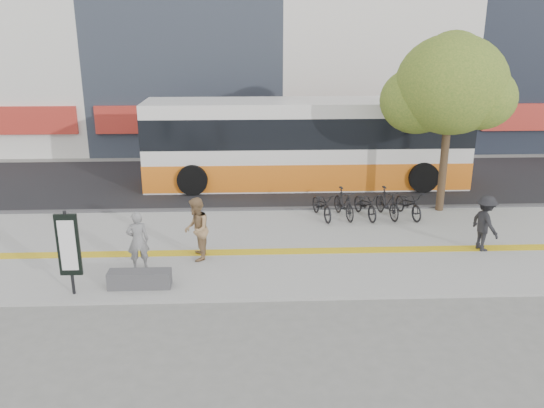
{
  "coord_description": "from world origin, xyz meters",
  "views": [
    {
      "loc": [
        0.26,
        -14.25,
        6.49
      ],
      "look_at": [
        0.94,
        2.0,
        1.26
      ],
      "focal_mm": 36.48,
      "sensor_mm": 36.0,
      "label": 1
    }
  ],
  "objects_px": {
    "bench": "(140,279)",
    "signboard": "(68,246)",
    "seated_woman": "(138,241)",
    "pedestrian_tan": "(196,229)",
    "street_tree": "(449,87)",
    "pedestrian_dark": "(485,223)",
    "bus": "(306,145)"
  },
  "relations": [
    {
      "from": "street_tree",
      "to": "pedestrian_dark",
      "type": "xyz_separation_m",
      "value": [
        0.06,
        -3.92,
        -3.58
      ]
    },
    {
      "from": "bench",
      "to": "pedestrian_tan",
      "type": "distance_m",
      "value": 2.31
    },
    {
      "from": "signboard",
      "to": "street_tree",
      "type": "bearing_deg",
      "value": 29.07
    },
    {
      "from": "bus",
      "to": "pedestrian_dark",
      "type": "xyz_separation_m",
      "value": [
        4.6,
        -7.6,
        -0.8
      ]
    },
    {
      "from": "bus",
      "to": "pedestrian_tan",
      "type": "distance_m",
      "value": 8.88
    },
    {
      "from": "signboard",
      "to": "street_tree",
      "type": "xyz_separation_m",
      "value": [
        11.38,
        6.33,
        3.15
      ]
    },
    {
      "from": "bus",
      "to": "seated_woman",
      "type": "distance_m",
      "value": 10.17
    },
    {
      "from": "bus",
      "to": "street_tree",
      "type": "bearing_deg",
      "value": -39.01
    },
    {
      "from": "bench",
      "to": "signboard",
      "type": "distance_m",
      "value": 1.94
    },
    {
      "from": "bus",
      "to": "pedestrian_dark",
      "type": "bearing_deg",
      "value": -58.83
    },
    {
      "from": "bench",
      "to": "pedestrian_dark",
      "type": "distance_m",
      "value": 10.08
    },
    {
      "from": "signboard",
      "to": "street_tree",
      "type": "height_order",
      "value": "street_tree"
    },
    {
      "from": "street_tree",
      "to": "pedestrian_dark",
      "type": "distance_m",
      "value": 5.31
    },
    {
      "from": "signboard",
      "to": "street_tree",
      "type": "distance_m",
      "value": 13.4
    },
    {
      "from": "seated_woman",
      "to": "pedestrian_tan",
      "type": "relative_size",
      "value": 0.9
    },
    {
      "from": "street_tree",
      "to": "seated_woman",
      "type": "height_order",
      "value": "street_tree"
    },
    {
      "from": "street_tree",
      "to": "pedestrian_tan",
      "type": "xyz_separation_m",
      "value": [
        -8.46,
        -4.26,
        -3.52
      ]
    },
    {
      "from": "seated_woman",
      "to": "pedestrian_tan",
      "type": "height_order",
      "value": "pedestrian_tan"
    },
    {
      "from": "street_tree",
      "to": "seated_woman",
      "type": "relative_size",
      "value": 3.81
    },
    {
      "from": "street_tree",
      "to": "seated_woman",
      "type": "bearing_deg",
      "value": -154.11
    },
    {
      "from": "street_tree",
      "to": "pedestrian_tan",
      "type": "relative_size",
      "value": 3.44
    },
    {
      "from": "street_tree",
      "to": "pedestrian_dark",
      "type": "bearing_deg",
      "value": -89.19
    },
    {
      "from": "pedestrian_tan",
      "to": "pedestrian_dark",
      "type": "bearing_deg",
      "value": 90.41
    },
    {
      "from": "bench",
      "to": "pedestrian_dark",
      "type": "xyz_separation_m",
      "value": [
        9.84,
        2.1,
        0.62
      ]
    },
    {
      "from": "signboard",
      "to": "pedestrian_tan",
      "type": "bearing_deg",
      "value": 35.21
    },
    {
      "from": "pedestrian_dark",
      "to": "seated_woman",
      "type": "bearing_deg",
      "value": 81.33
    },
    {
      "from": "signboard",
      "to": "seated_woman",
      "type": "height_order",
      "value": "signboard"
    },
    {
      "from": "signboard",
      "to": "pedestrian_dark",
      "type": "xyz_separation_m",
      "value": [
        11.44,
        2.41,
        -0.44
      ]
    },
    {
      "from": "bus",
      "to": "bench",
      "type": "bearing_deg",
      "value": -118.37
    },
    {
      "from": "seated_woman",
      "to": "pedestrian_dark",
      "type": "relative_size",
      "value": 0.98
    },
    {
      "from": "bench",
      "to": "bus",
      "type": "relative_size",
      "value": 0.12
    },
    {
      "from": "bench",
      "to": "signboard",
      "type": "relative_size",
      "value": 0.73
    }
  ]
}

